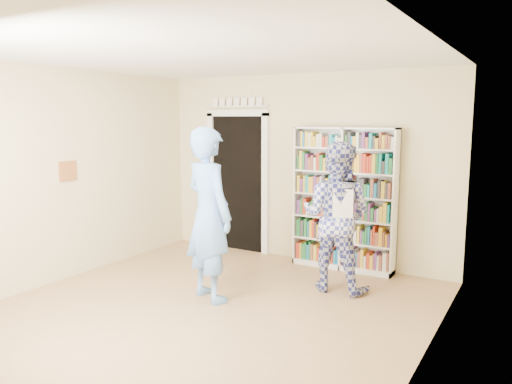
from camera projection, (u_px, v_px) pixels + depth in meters
The scene contains 11 objects.
floor at pixel (200, 315), 5.30m from camera, with size 5.00×5.00×0.00m, color #9C764B.
ceiling at pixel (196, 54), 4.91m from camera, with size 5.00×5.00×0.00m, color white.
wall_back at pixel (302, 168), 7.24m from camera, with size 4.50×4.50×0.00m, color beige.
wall_left at pixel (54, 176), 6.23m from camera, with size 5.00×5.00×0.00m, color beige.
wall_right at pixel (425, 209), 3.98m from camera, with size 5.00×5.00×0.00m, color beige.
bookshelf at pixel (344, 198), 6.80m from camera, with size 1.42×0.27×1.95m.
doorway at pixel (238, 176), 7.80m from camera, with size 1.10×0.08×2.43m.
wall_art at pixel (68, 171), 6.39m from camera, with size 0.03×0.25×0.25m, color brown.
man_blue at pixel (209, 215), 5.64m from camera, with size 0.72×0.47×1.98m, color #6698E4.
man_plaid at pixel (336, 217), 5.97m from camera, with size 0.88×0.68×1.80m, color navy.
paper_sheet at pixel (343, 204), 5.68m from camera, with size 0.23×0.01×0.33m, color white.
Camera 1 is at (3.07, -4.06, 2.07)m, focal length 35.00 mm.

